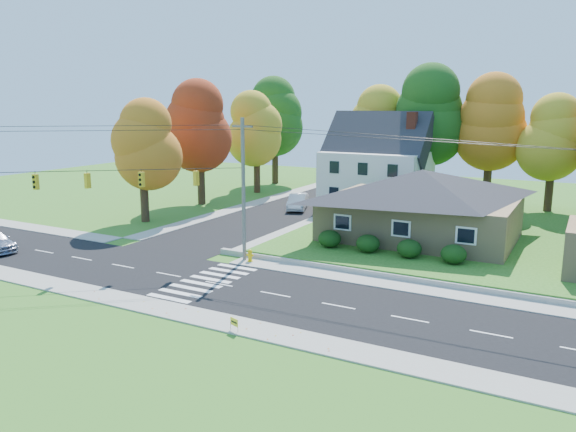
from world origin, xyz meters
name	(u,v)px	position (x,y,z in m)	size (l,w,h in m)	color
ground	(219,284)	(0.00, 0.00, 0.00)	(120.00, 120.00, 0.00)	#3D7923
road_main	(219,284)	(0.00, 0.00, 0.01)	(90.00, 8.00, 0.02)	black
road_cross	(299,206)	(-8.00, 26.00, 0.01)	(8.00, 44.00, 0.02)	black
sidewalk_north	(261,264)	(0.00, 5.00, 0.04)	(90.00, 2.00, 0.08)	#9C9A90
sidewalk_south	(165,309)	(0.00, -5.00, 0.04)	(90.00, 2.00, 0.08)	#9C9A90
lawn	(496,235)	(13.00, 21.00, 0.25)	(30.00, 30.00, 0.50)	#3D7923
ranch_house	(421,203)	(8.00, 16.00, 3.27)	(14.60, 10.60, 5.40)	tan
colonial_house	(377,166)	(0.04, 28.00, 4.58)	(10.40, 8.40, 9.60)	silver
hedge_row	(388,246)	(7.50, 9.80, 1.14)	(10.70, 1.70, 1.27)	#163A10
traffic_infrastructure	(228,198)	(-0.15, 1.35, 5.15)	(38.10, 10.66, 10.00)	#666059
tree_lot_0	(379,127)	(-2.00, 34.00, 8.31)	(6.72, 6.72, 12.51)	#3F2A19
tree_lot_1	(431,116)	(4.00, 33.00, 9.61)	(7.84, 7.84, 14.60)	#3F2A19
tree_lot_2	(491,123)	(10.00, 34.00, 8.96)	(7.28, 7.28, 13.56)	#3F2A19
tree_lot_3	(554,138)	(16.00, 33.00, 7.65)	(6.16, 6.16, 11.47)	#3F2A19
tree_west_0	(142,145)	(-17.00, 12.00, 7.15)	(6.16, 6.16, 11.47)	#3F2A19
tree_west_1	(199,127)	(-18.00, 22.00, 8.46)	(7.28, 7.28, 13.56)	#3F2A19
tree_west_2	(256,129)	(-17.00, 32.00, 7.81)	(6.72, 6.72, 12.51)	#3F2A19
tree_west_3	(275,117)	(-19.00, 40.00, 9.11)	(7.84, 7.84, 14.60)	#3F2A19
white_car	(298,202)	(-7.18, 24.16, 0.85)	(1.75, 5.02, 1.66)	silver
fire_hydrant	(250,256)	(-0.92, 5.01, 0.44)	(0.53, 0.41, 0.93)	#D9AD04
yard_sign	(234,322)	(4.98, -5.71, 0.52)	(0.56, 0.22, 0.73)	black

